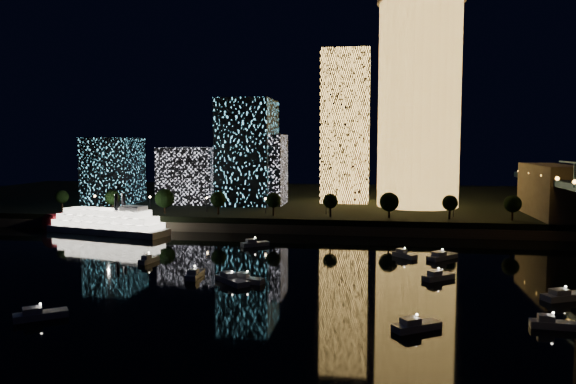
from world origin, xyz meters
name	(u,v)px	position (x,y,z in m)	size (l,w,h in m)	color
ground	(347,305)	(0.00, 0.00, 0.00)	(520.00, 520.00, 0.00)	black
far_bank	(363,202)	(0.00, 160.00, 2.50)	(420.00, 160.00, 5.00)	black
seawall	(359,230)	(0.00, 82.00, 1.50)	(420.00, 6.00, 3.00)	#6B5E4C
tower_cylindrical	(419,103)	(22.05, 125.47, 46.10)	(34.00, 34.00, 81.95)	#FFB951
tower_rectangular	(346,127)	(-7.59, 139.28, 37.26)	(20.28, 20.28, 64.52)	#FFB951
midrise_blocks	(214,163)	(-61.77, 123.32, 21.82)	(81.75, 32.41, 43.32)	silver
riverboat	(102,222)	(-86.00, 72.07, 3.64)	(48.03, 20.39, 14.21)	silver
motorboats	(344,281)	(-1.47, 14.75, 0.81)	(103.82, 84.44, 2.78)	silver
esplanade_trees	(274,200)	(-29.85, 88.00, 10.46)	(165.35, 6.94, 8.97)	black
street_lamps	(265,202)	(-34.00, 94.00, 9.02)	(132.70, 0.70, 5.65)	black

